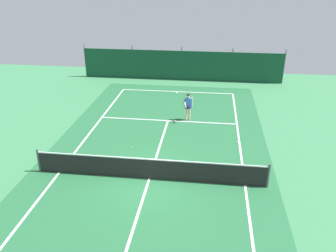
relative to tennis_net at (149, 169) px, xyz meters
name	(u,v)px	position (x,y,z in m)	size (l,w,h in m)	color
ground_plane	(149,179)	(0.00, 0.00, -0.51)	(36.00, 36.00, 0.00)	#387A4C
court_surface	(149,179)	(0.00, 0.00, -0.51)	(11.02, 26.60, 0.01)	#236038
tennis_net	(149,169)	(0.00, 0.00, 0.00)	(10.12, 0.10, 1.10)	black
back_fence	(182,70)	(0.00, 15.49, 0.16)	(16.30, 0.98, 2.70)	#14472D
tennis_player	(188,105)	(1.18, 6.67, 0.45)	(0.57, 0.82, 1.64)	beige
tennis_ball_near_player	(131,147)	(-1.41, 2.70, -0.48)	(0.07, 0.07, 0.07)	#CCDB33
tennis_ball_midcourt	(236,142)	(3.96, 3.99, -0.48)	(0.07, 0.07, 0.07)	#CCDB33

